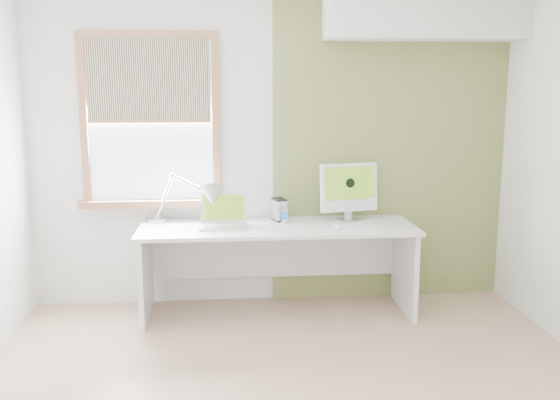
{
  "coord_description": "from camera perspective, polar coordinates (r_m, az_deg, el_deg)",
  "views": [
    {
      "loc": [
        -0.38,
        -3.3,
        1.8
      ],
      "look_at": [
        0.0,
        1.05,
        1.0
      ],
      "focal_mm": 38.81,
      "sensor_mm": 36.0,
      "label": 1
    }
  ],
  "objects": [
    {
      "name": "accent_wall",
      "position": [
        5.25,
        10.3,
        4.75
      ],
      "size": [
        2.0,
        0.02,
        2.6
      ],
      "primitive_type": "cube",
      "color": "olive",
      "rests_on": "room"
    },
    {
      "name": "mouse",
      "position": [
        4.74,
        5.52,
        -2.52
      ],
      "size": [
        0.07,
        0.12,
        0.03
      ],
      "primitive_type": "ellipsoid",
      "rotation": [
        0.0,
        0.0,
        0.05
      ],
      "color": "white",
      "rests_on": "desk"
    },
    {
      "name": "imac",
      "position": [
        5.01,
        6.5,
        1.08
      ],
      "size": [
        0.49,
        0.2,
        0.48
      ],
      "color": "silver",
      "rests_on": "desk"
    },
    {
      "name": "phone_dock",
      "position": [
        4.91,
        0.46,
        -1.81
      ],
      "size": [
        0.07,
        0.07,
        0.12
      ],
      "color": "silver",
      "rests_on": "desk"
    },
    {
      "name": "room",
      "position": [
        3.36,
        1.56,
        1.81
      ],
      "size": [
        4.04,
        3.54,
        2.64
      ],
      "color": "tan",
      "rests_on": "ground"
    },
    {
      "name": "desk_lamp",
      "position": [
        4.86,
        -7.42,
        0.14
      ],
      "size": [
        0.67,
        0.43,
        0.41
      ],
      "color": "silver",
      "rests_on": "desk"
    },
    {
      "name": "window",
      "position": [
        5.06,
        -12.12,
        7.26
      ],
      "size": [
        1.2,
        0.14,
        1.42
      ],
      "color": "#AC6C4A",
      "rests_on": "room"
    },
    {
      "name": "desk",
      "position": [
        4.93,
        -0.28,
        -4.5
      ],
      "size": [
        2.2,
        0.7,
        0.73
      ],
      "color": "silver",
      "rests_on": "room"
    },
    {
      "name": "laptop",
      "position": [
        4.83,
        -5.33,
        -1.71
      ],
      "size": [
        0.38,
        0.31,
        0.26
      ],
      "color": "silver",
      "rests_on": "desk"
    },
    {
      "name": "keyboard",
      "position": [
        4.78,
        7.38,
        -2.54
      ],
      "size": [
        0.44,
        0.17,
        0.02
      ],
      "color": "white",
      "rests_on": "desk"
    },
    {
      "name": "soffit",
      "position": [
        5.16,
        13.47,
        16.78
      ],
      "size": [
        1.6,
        0.4,
        0.42
      ],
      "primitive_type": "cube",
      "color": "white",
      "rests_on": "room"
    },
    {
      "name": "external_drive",
      "position": [
        5.0,
        -0.08,
        -0.91
      ],
      "size": [
        0.13,
        0.16,
        0.19
      ],
      "color": "silver",
      "rests_on": "desk"
    }
  ]
}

